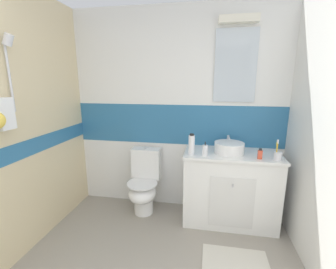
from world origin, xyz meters
The scene contains 9 objects.
wall_back_tiled centered at (0.01, 2.45, 1.26)m, with size 3.20×0.20×2.50m.
vanity_cabinet centered at (0.67, 2.14, 0.43)m, with size 1.06×0.54×0.85m.
sink_basin centered at (0.63, 2.14, 0.91)m, with size 0.33×0.37×0.17m.
toilet centered at (-0.37, 2.16, 0.37)m, with size 0.37×0.50×0.82m.
toothbrush_cup centered at (1.10, 1.97, 0.90)m, with size 0.08×0.08×0.22m.
soap_dispenser centered at (0.37, 1.99, 0.91)m, with size 0.06×0.06×0.16m.
perfume_flask_small centered at (0.93, 1.97, 0.90)m, with size 0.04×0.03×0.11m.
shampoo_bottle_tall centered at (0.22, 2.00, 0.96)m, with size 0.07×0.07×0.23m.
bath_mat centered at (0.69, 1.44, 0.01)m, with size 0.60×0.42×0.01m, color beige.
Camera 1 is at (0.40, -0.40, 1.63)m, focal length 24.36 mm.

